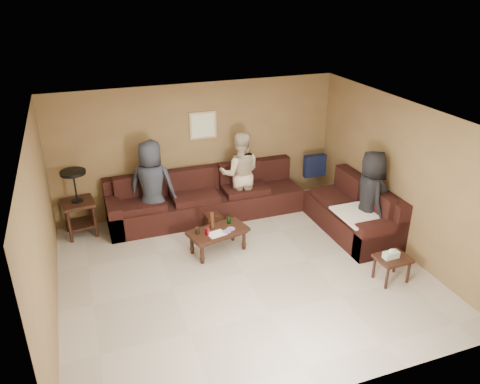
% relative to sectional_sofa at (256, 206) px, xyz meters
% --- Properties ---
extents(room, '(5.60, 5.50, 2.50)m').
position_rel_sectional_sofa_xyz_m(room, '(-0.81, -1.52, 1.34)').
color(room, '#B6AC9A').
rests_on(room, ground).
extents(sectional_sofa, '(4.65, 2.90, 0.97)m').
position_rel_sectional_sofa_xyz_m(sectional_sofa, '(0.00, 0.00, 0.00)').
color(sectional_sofa, black).
rests_on(sectional_sofa, ground).
extents(coffee_table, '(1.07, 0.70, 0.69)m').
position_rel_sectional_sofa_xyz_m(coffee_table, '(-0.99, -0.75, 0.03)').
color(coffee_table, black).
rests_on(coffee_table, ground).
extents(end_table_left, '(0.60, 0.60, 1.23)m').
position_rel_sectional_sofa_xyz_m(end_table_left, '(-3.13, 0.64, 0.32)').
color(end_table_left, black).
rests_on(end_table_left, ground).
extents(side_table_right, '(0.51, 0.42, 0.55)m').
position_rel_sectional_sofa_xyz_m(side_table_right, '(1.23, -2.45, 0.04)').
color(side_table_right, black).
rests_on(side_table_right, ground).
extents(waste_bin, '(0.29, 0.29, 0.34)m').
position_rel_sectional_sofa_xyz_m(waste_bin, '(-0.86, -0.06, -0.16)').
color(waste_bin, black).
rests_on(waste_bin, ground).
extents(wall_art, '(0.52, 0.04, 0.52)m').
position_rel_sectional_sofa_xyz_m(wall_art, '(-0.71, 0.96, 1.37)').
color(wall_art, tan).
rests_on(wall_art, ground).
extents(person_left, '(0.97, 0.83, 1.68)m').
position_rel_sectional_sofa_xyz_m(person_left, '(-1.83, 0.44, 0.52)').
color(person_left, '#272C37').
rests_on(person_left, ground).
extents(person_middle, '(0.94, 0.81, 1.64)m').
position_rel_sectional_sofa_xyz_m(person_middle, '(-0.14, 0.49, 0.49)').
color(person_middle, '#CAB496').
rests_on(person_middle, ground).
extents(person_right, '(0.67, 0.89, 1.64)m').
position_rel_sectional_sofa_xyz_m(person_right, '(1.59, -1.24, 0.50)').
color(person_right, black).
rests_on(person_right, ground).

